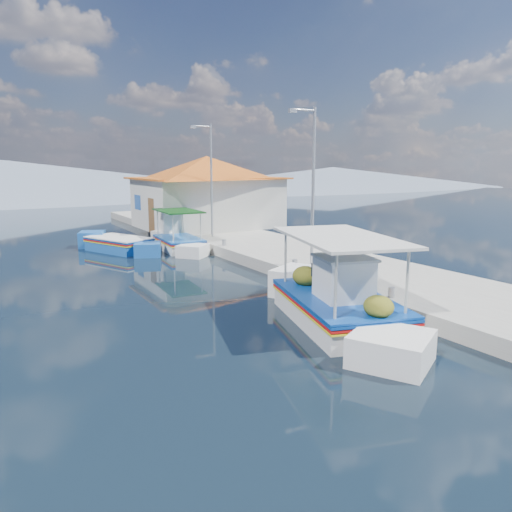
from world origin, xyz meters
TOP-DOWN VIEW (x-y plane):
  - ground at (0.00, 0.00)m, footprint 160.00×160.00m
  - quay at (5.90, 6.00)m, footprint 5.00×44.00m
  - bollards at (3.80, 5.25)m, footprint 0.20×17.20m
  - main_caique at (1.83, -2.80)m, footprint 3.95×8.02m
  - caique_green_canopy at (2.48, 10.67)m, footprint 2.11×6.15m
  - caique_blue_hull at (-0.29, 11.82)m, footprint 3.36×5.69m
  - harbor_building at (6.20, 15.00)m, footprint 10.49×10.49m
  - lamp_post_near at (4.51, 2.00)m, footprint 1.21×0.14m
  - lamp_post_far at (4.51, 11.00)m, footprint 1.21×0.14m
  - mountain_ridge at (6.54, 56.00)m, footprint 171.40×96.00m

SIDE VIEW (x-z plane):
  - ground at x=0.00m, z-range 0.00..0.00m
  - quay at x=5.90m, z-range 0.00..0.50m
  - caique_blue_hull at x=-0.29m, z-range -0.25..0.85m
  - caique_green_canopy at x=2.48m, z-range -0.81..1.50m
  - main_caique at x=1.83m, z-range -0.85..1.91m
  - bollards at x=3.80m, z-range 0.50..0.80m
  - mountain_ridge at x=6.54m, z-range -0.71..4.79m
  - harbor_building at x=6.20m, z-range 0.58..4.98m
  - lamp_post_near at x=4.51m, z-range 0.85..6.85m
  - lamp_post_far at x=4.51m, z-range 0.85..6.85m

